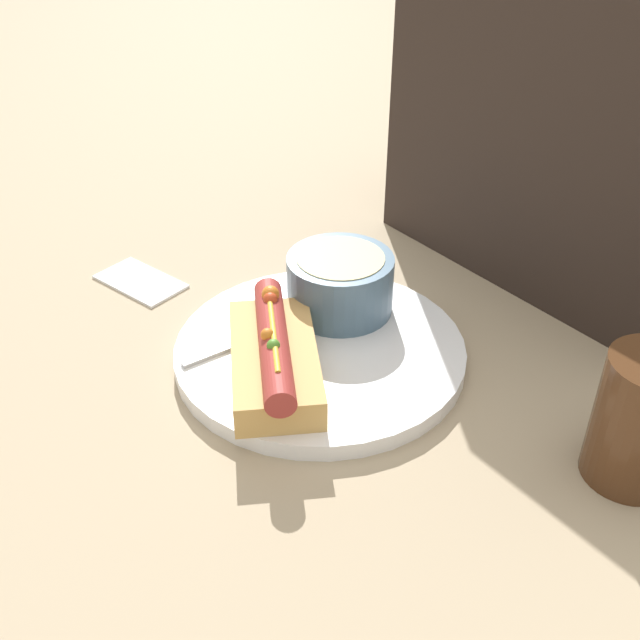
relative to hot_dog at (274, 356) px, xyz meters
The scene contains 7 objects.
ground_plane 0.07m from the hot_dog, 101.21° to the left, with size 4.00×4.00×0.00m, color tan.
dinner_plate 0.07m from the hot_dog, 101.21° to the left, with size 0.28×0.28×0.02m.
hot_dog is the anchor object (origin of this frame).
soup_bowl 0.12m from the hot_dog, 113.59° to the left, with size 0.11×0.11×0.06m.
spoon 0.09m from the hot_dog, 130.24° to the left, with size 0.03×0.17×0.01m.
napkin 0.25m from the hot_dog, behind, with size 0.11×0.08×0.01m.
seated_diner 0.42m from the hot_dog, 89.01° to the left, with size 0.39×0.18×0.49m.
Camera 1 is at (0.46, -0.35, 0.44)m, focal length 42.00 mm.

